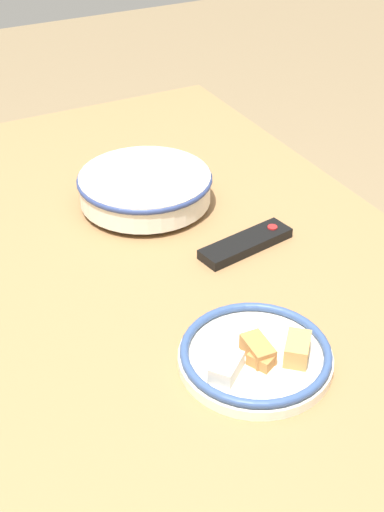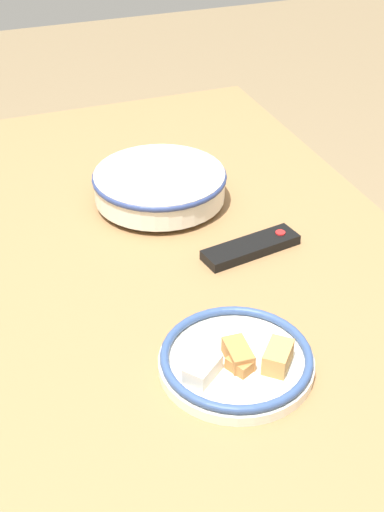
% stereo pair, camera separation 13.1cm
% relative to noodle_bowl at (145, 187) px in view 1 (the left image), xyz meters
% --- Properties ---
extents(ground_plane, '(8.00, 8.00, 0.00)m').
position_rel_noodle_bowl_xyz_m(ground_plane, '(0.21, -0.11, -0.77)').
color(ground_plane, '#7F6B4C').
extents(dining_table, '(1.55, 1.08, 0.72)m').
position_rel_noodle_bowl_xyz_m(dining_table, '(0.21, -0.11, -0.11)').
color(dining_table, olive).
rests_on(dining_table, ground_plane).
extents(noodle_bowl, '(0.29, 0.29, 0.07)m').
position_rel_noodle_bowl_xyz_m(noodle_bowl, '(0.00, 0.00, 0.00)').
color(noodle_bowl, silver).
rests_on(noodle_bowl, dining_table).
extents(food_plate, '(0.24, 0.24, 0.05)m').
position_rel_noodle_bowl_xyz_m(food_plate, '(0.53, -0.05, -0.03)').
color(food_plate, silver).
rests_on(food_plate, dining_table).
extents(tv_remote, '(0.09, 0.21, 0.02)m').
position_rel_noodle_bowl_xyz_m(tv_remote, '(0.24, 0.11, -0.03)').
color(tv_remote, black).
rests_on(tv_remote, dining_table).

